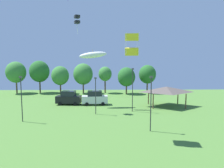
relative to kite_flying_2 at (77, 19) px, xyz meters
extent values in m
cube|color=black|center=(0.00, 0.00, 0.43)|extent=(1.04, 1.05, 0.47)
cube|color=black|center=(0.00, 0.00, -0.40)|extent=(1.04, 1.05, 0.47)
cylinder|color=white|center=(-0.36, -0.36, 0.01)|extent=(0.02, 0.02, 1.24)
cylinder|color=white|center=(0.36, -0.36, 0.01)|extent=(0.02, 0.02, 1.24)
cylinder|color=white|center=(-0.36, 0.36, 0.01)|extent=(0.02, 0.02, 1.24)
cylinder|color=white|center=(0.36, 0.36, 0.01)|extent=(0.02, 0.02, 1.24)
cylinder|color=white|center=(0.00, 0.00, -1.50)|extent=(0.18, 0.27, 1.66)
cube|color=yellow|center=(7.21, -12.07, -4.21)|extent=(1.45, 1.53, 0.88)
cube|color=yellow|center=(7.21, -12.07, -5.64)|extent=(1.45, 1.53, 0.88)
cylinder|color=white|center=(6.60, -12.69, -4.92)|extent=(0.02, 0.02, 2.14)
cylinder|color=white|center=(7.83, -12.69, -4.92)|extent=(0.02, 0.02, 2.14)
cylinder|color=white|center=(6.60, -11.46, -4.92)|extent=(0.02, 0.02, 2.14)
cylinder|color=white|center=(7.83, -11.46, -4.92)|extent=(0.02, 0.02, 2.14)
ellipsoid|color=white|center=(2.19, 3.51, -5.39)|extent=(5.03, 1.42, 1.63)
cube|color=orange|center=(2.19, 3.51, -5.09)|extent=(0.21, 0.17, 1.36)
cube|color=black|center=(-2.57, 4.88, -13.63)|extent=(4.69, 2.16, 1.34)
cube|color=#1E232D|center=(-2.57, 4.88, -12.49)|extent=(2.63, 1.88, 0.94)
cylinder|color=black|center=(-1.22, 3.85, -14.30)|extent=(0.65, 0.26, 0.64)
cylinder|color=black|center=(-1.09, 5.72, -14.30)|extent=(0.65, 0.26, 0.64)
cylinder|color=black|center=(-4.05, 4.04, -14.30)|extent=(0.65, 0.26, 0.64)
cylinder|color=black|center=(-3.93, 5.90, -14.30)|extent=(0.65, 0.26, 0.64)
cube|color=silver|center=(2.37, 4.62, -13.62)|extent=(4.85, 2.09, 1.37)
cube|color=#1E232D|center=(2.37, 4.62, -12.46)|extent=(2.71, 1.81, 0.96)
cylinder|color=black|center=(3.90, 3.83, -14.30)|extent=(0.65, 0.26, 0.64)
cylinder|color=black|center=(3.78, 5.61, -14.30)|extent=(0.65, 0.26, 0.64)
cylinder|color=black|center=(0.96, 3.64, -14.30)|extent=(0.65, 0.26, 0.64)
cylinder|color=black|center=(0.85, 5.42, -14.30)|extent=(0.65, 0.26, 0.64)
cylinder|color=brown|center=(12.55, 1.05, -13.32)|extent=(0.20, 0.20, 2.60)
cylinder|color=brown|center=(18.19, 1.05, -13.32)|extent=(0.20, 0.20, 2.60)
cylinder|color=brown|center=(12.55, 4.96, -13.32)|extent=(0.20, 0.20, 2.60)
cylinder|color=brown|center=(18.19, 4.96, -13.32)|extent=(0.20, 0.20, 2.60)
pyramid|color=#564C47|center=(15.37, 3.00, -11.52)|extent=(7.30, 5.06, 1.00)
cylinder|color=#2D2D33|center=(9.69, -10.11, -11.56)|extent=(0.12, 0.12, 6.13)
cube|color=#4C4C51|center=(9.69, -10.11, -8.37)|extent=(0.36, 0.20, 0.24)
cylinder|color=#2D2D33|center=(2.95, -2.31, -11.90)|extent=(0.12, 0.12, 5.44)
cube|color=#4C4C51|center=(2.95, -2.31, -9.06)|extent=(0.36, 0.20, 0.24)
cylinder|color=#2D2D33|center=(8.76, -0.74, -11.24)|extent=(0.12, 0.12, 6.76)
cube|color=#4C4C51|center=(8.76, -0.74, -7.74)|extent=(0.36, 0.20, 0.24)
cylinder|color=#2D2D33|center=(-6.64, -6.00, -11.69)|extent=(0.12, 0.12, 5.86)
cube|color=#4C4C51|center=(-6.64, -6.00, -8.64)|extent=(0.36, 0.20, 0.24)
cylinder|color=brown|center=(-18.67, 19.20, -12.83)|extent=(0.36, 0.36, 3.58)
ellipsoid|color=#3D7F38|center=(-18.67, 19.20, -9.19)|extent=(4.94, 4.94, 5.44)
cylinder|color=brown|center=(-12.88, 19.73, -12.76)|extent=(0.36, 0.36, 3.72)
ellipsoid|color=#286628|center=(-12.88, 19.73, -9.01)|extent=(5.05, 5.05, 5.55)
cylinder|color=brown|center=(-7.23, 18.34, -13.14)|extent=(0.36, 0.36, 2.96)
ellipsoid|color=#3D7F38|center=(-7.23, 18.34, -10.02)|extent=(4.38, 4.38, 4.82)
cylinder|color=brown|center=(-1.49, 18.77, -13.07)|extent=(0.36, 0.36, 3.12)
ellipsoid|color=#3D7F38|center=(-1.49, 18.77, -9.65)|extent=(4.94, 4.94, 5.44)
cylinder|color=brown|center=(4.13, 19.16, -12.77)|extent=(0.36, 0.36, 3.72)
ellipsoid|color=#3D7F38|center=(4.13, 19.16, -9.63)|extent=(3.39, 3.39, 3.73)
cylinder|color=brown|center=(9.53, 17.69, -13.30)|extent=(0.36, 0.36, 2.65)
ellipsoid|color=#286628|center=(9.53, 17.69, -10.32)|extent=(4.40, 4.40, 4.84)
cylinder|color=brown|center=(15.11, 19.14, -13.02)|extent=(0.36, 0.36, 3.21)
ellipsoid|color=#286628|center=(15.11, 19.14, -9.76)|extent=(4.41, 4.41, 4.85)
camera|label=1|loc=(4.78, -32.31, -6.76)|focal=32.00mm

